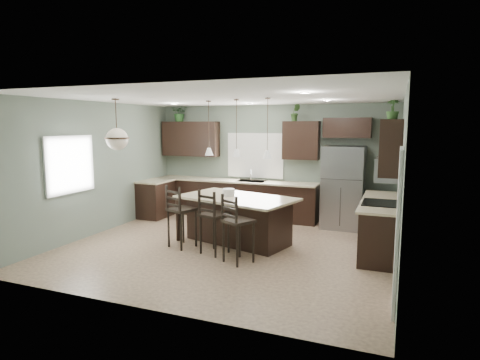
% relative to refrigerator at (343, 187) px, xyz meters
% --- Properties ---
extents(ground, '(6.00, 6.00, 0.00)m').
position_rel_refrigerator_xyz_m(ground, '(-1.83, -2.31, -0.93)').
color(ground, '#9E8466').
rests_on(ground, ground).
extents(pantry_door, '(0.04, 0.82, 2.04)m').
position_rel_refrigerator_xyz_m(pantry_door, '(1.14, -3.86, 0.09)').
color(pantry_door, white).
rests_on(pantry_door, ground).
extents(window_back, '(1.35, 0.02, 1.00)m').
position_rel_refrigerator_xyz_m(window_back, '(-2.23, 0.42, 0.62)').
color(window_back, white).
rests_on(window_back, room_shell).
extents(window_left, '(0.02, 1.10, 1.00)m').
position_rel_refrigerator_xyz_m(window_left, '(-4.82, -3.11, 0.62)').
color(window_left, white).
rests_on(window_left, room_shell).
extents(left_return_cabs, '(0.60, 0.90, 0.90)m').
position_rel_refrigerator_xyz_m(left_return_cabs, '(-4.53, -0.61, -0.48)').
color(left_return_cabs, black).
rests_on(left_return_cabs, ground).
extents(left_return_countertop, '(0.66, 0.96, 0.04)m').
position_rel_refrigerator_xyz_m(left_return_countertop, '(-4.51, -0.61, -0.01)').
color(left_return_countertop, beige).
rests_on(left_return_countertop, left_return_cabs).
extents(back_lower_cabs, '(4.20, 0.60, 0.90)m').
position_rel_refrigerator_xyz_m(back_lower_cabs, '(-2.68, 0.14, -0.48)').
color(back_lower_cabs, black).
rests_on(back_lower_cabs, ground).
extents(back_countertop, '(4.20, 0.66, 0.04)m').
position_rel_refrigerator_xyz_m(back_countertop, '(-2.68, 0.12, -0.01)').
color(back_countertop, beige).
rests_on(back_countertop, back_lower_cabs).
extents(sink_inset, '(0.70, 0.45, 0.01)m').
position_rel_refrigerator_xyz_m(sink_inset, '(-2.23, 0.12, 0.01)').
color(sink_inset, gray).
rests_on(sink_inset, back_countertop).
extents(faucet, '(0.02, 0.02, 0.28)m').
position_rel_refrigerator_xyz_m(faucet, '(-2.23, 0.09, 0.16)').
color(faucet, silver).
rests_on(faucet, back_countertop).
extents(back_upper_left, '(1.55, 0.34, 0.90)m').
position_rel_refrigerator_xyz_m(back_upper_left, '(-3.98, 0.27, 1.02)').
color(back_upper_left, black).
rests_on(back_upper_left, room_shell).
extents(back_upper_right, '(0.85, 0.34, 0.90)m').
position_rel_refrigerator_xyz_m(back_upper_right, '(-1.03, 0.27, 1.02)').
color(back_upper_right, black).
rests_on(back_upper_right, room_shell).
extents(fridge_header, '(1.05, 0.34, 0.45)m').
position_rel_refrigerator_xyz_m(fridge_header, '(0.02, 0.27, 1.32)').
color(fridge_header, black).
rests_on(fridge_header, room_shell).
extents(right_lower_cabs, '(0.60, 2.35, 0.90)m').
position_rel_refrigerator_xyz_m(right_lower_cabs, '(0.87, -1.44, -0.48)').
color(right_lower_cabs, black).
rests_on(right_lower_cabs, ground).
extents(right_countertop, '(0.66, 2.35, 0.04)m').
position_rel_refrigerator_xyz_m(right_countertop, '(0.85, -1.44, -0.01)').
color(right_countertop, beige).
rests_on(right_countertop, right_lower_cabs).
extents(cooktop, '(0.58, 0.75, 0.02)m').
position_rel_refrigerator_xyz_m(cooktop, '(0.85, -1.71, 0.02)').
color(cooktop, black).
rests_on(cooktop, right_countertop).
extents(wall_oven_front, '(0.01, 0.72, 0.60)m').
position_rel_refrigerator_xyz_m(wall_oven_front, '(0.56, -1.71, -0.48)').
color(wall_oven_front, gray).
rests_on(wall_oven_front, right_lower_cabs).
extents(right_upper_cabs, '(0.34, 2.35, 0.90)m').
position_rel_refrigerator_xyz_m(right_upper_cabs, '(1.00, -1.44, 1.02)').
color(right_upper_cabs, black).
rests_on(right_upper_cabs, room_shell).
extents(microwave, '(0.40, 0.75, 0.40)m').
position_rel_refrigerator_xyz_m(microwave, '(0.95, -1.71, 0.62)').
color(microwave, gray).
rests_on(microwave, right_upper_cabs).
extents(refrigerator, '(0.90, 0.74, 1.85)m').
position_rel_refrigerator_xyz_m(refrigerator, '(0.00, 0.00, 0.00)').
color(refrigerator, gray).
rests_on(refrigerator, ground).
extents(kitchen_island, '(2.49, 1.82, 0.92)m').
position_rel_refrigerator_xyz_m(kitchen_island, '(-1.78, -1.98, -0.46)').
color(kitchen_island, black).
rests_on(kitchen_island, ground).
extents(serving_dish, '(0.24, 0.24, 0.14)m').
position_rel_refrigerator_xyz_m(serving_dish, '(-1.97, -1.93, 0.07)').
color(serving_dish, silver).
rests_on(serving_dish, kitchen_island).
extents(bar_stool_left, '(0.57, 0.57, 1.20)m').
position_rel_refrigerator_xyz_m(bar_stool_left, '(-2.65, -2.60, -0.33)').
color(bar_stool_left, black).
rests_on(bar_stool_left, ground).
extents(bar_stool_center, '(0.54, 0.54, 1.18)m').
position_rel_refrigerator_xyz_m(bar_stool_center, '(-1.91, -2.73, -0.34)').
color(bar_stool_center, black).
rests_on(bar_stool_center, ground).
extents(bar_stool_right, '(0.59, 0.59, 1.18)m').
position_rel_refrigerator_xyz_m(bar_stool_right, '(-1.33, -3.02, -0.33)').
color(bar_stool_right, black).
rests_on(bar_stool_right, ground).
extents(pendant_left, '(0.17, 0.17, 1.10)m').
position_rel_refrigerator_xyz_m(pendant_left, '(-2.45, -1.80, 1.32)').
color(pendant_left, white).
rests_on(pendant_left, room_shell).
extents(pendant_center, '(0.17, 0.17, 1.10)m').
position_rel_refrigerator_xyz_m(pendant_center, '(-1.78, -1.98, 1.32)').
color(pendant_center, silver).
rests_on(pendant_center, room_shell).
extents(pendant_right, '(0.17, 0.17, 1.10)m').
position_rel_refrigerator_xyz_m(pendant_right, '(-1.10, -2.17, 1.32)').
color(pendant_right, silver).
rests_on(pendant_right, room_shell).
extents(chandelier, '(0.45, 0.45, 0.96)m').
position_rel_refrigerator_xyz_m(chandelier, '(-3.79, -2.95, 1.40)').
color(chandelier, beige).
rests_on(chandelier, room_shell).
extents(plant_back_left, '(0.53, 0.49, 0.47)m').
position_rel_refrigerator_xyz_m(plant_back_left, '(-4.27, 0.24, 1.71)').
color(plant_back_left, '#244C21').
rests_on(plant_back_left, back_upper_left).
extents(plant_back_right, '(0.27, 0.25, 0.41)m').
position_rel_refrigerator_xyz_m(plant_back_right, '(-1.18, 0.24, 1.68)').
color(plant_back_right, '#325625').
rests_on(plant_back_right, back_upper_right).
extents(plant_right_wall, '(0.28, 0.28, 0.44)m').
position_rel_refrigerator_xyz_m(plant_right_wall, '(0.97, -0.48, 1.70)').
color(plant_right_wall, '#305726').
rests_on(plant_right_wall, right_upper_cabs).
extents(room_shell, '(6.00, 6.00, 6.00)m').
position_rel_refrigerator_xyz_m(room_shell, '(-1.83, -2.31, 0.77)').
color(room_shell, slate).
rests_on(room_shell, ground).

